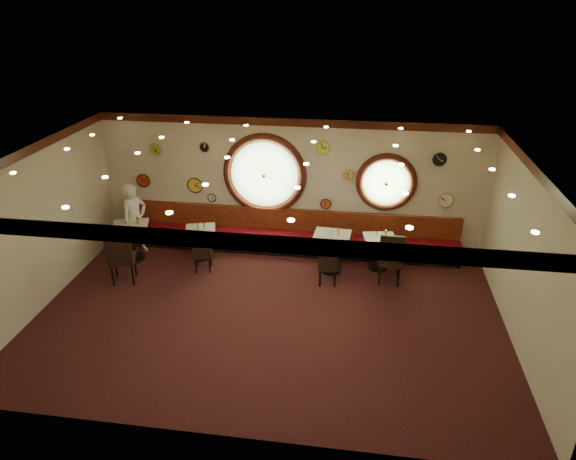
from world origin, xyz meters
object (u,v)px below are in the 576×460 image
(table_b, at_px, (201,240))
(chair_a, at_px, (120,253))
(condiment_a_pepper, at_px, (129,224))
(condiment_b_pepper, at_px, (199,228))
(condiment_a_salt, at_px, (126,222))
(condiment_c_bottle, at_px, (338,232))
(table_d, at_px, (379,249))
(chair_c, at_px, (328,262))
(chair_d, at_px, (391,256))
(condiment_d_pepper, at_px, (381,238))
(condiment_d_bottle, at_px, (386,234))
(condiment_a_bottle, at_px, (137,220))
(condiment_c_salt, at_px, (327,231))
(condiment_c_pepper, at_px, (331,233))
(table_a, at_px, (131,238))
(condiment_b_salt, at_px, (198,226))
(condiment_b_bottle, at_px, (204,226))
(table_c, at_px, (331,249))
(chair_b, at_px, (202,250))
(condiment_d_salt, at_px, (377,234))
(waiter, at_px, (135,219))

(table_b, relative_size, chair_a, 1.07)
(condiment_a_pepper, relative_size, condiment_b_pepper, 0.87)
(condiment_a_salt, xyz_separation_m, condiment_c_bottle, (4.86, 0.10, 0.04))
(table_d, relative_size, condiment_c_bottle, 4.45)
(chair_c, bearing_deg, chair_d, 5.15)
(condiment_d_pepper, distance_m, condiment_d_bottle, 0.17)
(condiment_a_bottle, bearing_deg, table_b, 7.38)
(condiment_a_salt, bearing_deg, condiment_c_salt, 2.28)
(chair_a, bearing_deg, condiment_c_pepper, -1.31)
(table_a, bearing_deg, condiment_b_salt, 14.26)
(condiment_b_salt, bearing_deg, condiment_b_pepper, -66.90)
(chair_d, xyz_separation_m, condiment_c_bottle, (-1.14, 0.45, 0.27))
(condiment_b_bottle, xyz_separation_m, condiment_c_bottle, (3.10, -0.16, 0.14))
(table_a, bearing_deg, table_d, 3.97)
(condiment_b_pepper, bearing_deg, table_c, -1.79)
(condiment_a_salt, relative_size, condiment_c_bottle, 0.53)
(table_d, bearing_deg, condiment_b_salt, -179.80)
(chair_b, relative_size, condiment_c_bottle, 3.28)
(chair_c, bearing_deg, table_b, 160.14)
(condiment_c_salt, bearing_deg, chair_c, -82.47)
(chair_c, relative_size, condiment_d_bottle, 3.29)
(table_a, xyz_separation_m, condiment_d_pepper, (5.69, 0.31, 0.26))
(condiment_a_pepper, xyz_separation_m, condiment_d_pepper, (5.69, 0.34, -0.11))
(condiment_c_pepper, distance_m, condiment_d_bottle, 1.24)
(chair_c, relative_size, condiment_a_salt, 6.43)
(condiment_a_salt, relative_size, condiment_d_salt, 0.89)
(chair_b, height_order, condiment_b_salt, chair_b)
(table_d, relative_size, chair_a, 1.01)
(chair_b, bearing_deg, condiment_b_bottle, 89.24)
(condiment_a_bottle, height_order, waiter, waiter)
(table_d, xyz_separation_m, condiment_c_pepper, (-1.09, -0.25, 0.44))
(table_c, relative_size, condiment_b_pepper, 8.57)
(table_d, xyz_separation_m, condiment_b_salt, (-4.19, -0.01, 0.31))
(condiment_d_salt, distance_m, condiment_b_pepper, 4.05)
(chair_c, relative_size, condiment_d_salt, 5.75)
(table_b, bearing_deg, condiment_a_bottle, -172.62)
(condiment_a_pepper, bearing_deg, table_a, 92.65)
(condiment_c_salt, xyz_separation_m, condiment_b_bottle, (-2.84, 0.08, -0.10))
(chair_a, bearing_deg, chair_b, 8.77)
(chair_d, bearing_deg, table_c, 164.06)
(table_c, xyz_separation_m, condiment_a_salt, (-4.72, -0.06, 0.37))
(condiment_c_salt, bearing_deg, chair_b, -167.83)
(condiment_c_salt, height_order, condiment_b_pepper, condiment_c_salt)
(condiment_a_pepper, xyz_separation_m, condiment_c_bottle, (4.75, 0.22, 0.04))
(chair_a, distance_m, condiment_b_salt, 1.90)
(chair_b, bearing_deg, condiment_a_bottle, 152.93)
(chair_b, xyz_separation_m, condiment_b_bottle, (-0.13, 0.67, 0.28))
(chair_b, relative_size, waiter, 0.34)
(chair_d, height_order, condiment_b_pepper, chair_d)
(chair_a, xyz_separation_m, waiter, (-0.26, 1.43, 0.14))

